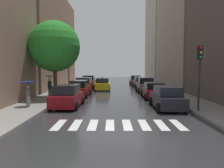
# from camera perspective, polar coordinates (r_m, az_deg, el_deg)

# --- Properties ---
(ground_plane) EXTENTS (28.00, 72.00, 0.04)m
(ground_plane) POSITION_cam_1_polar(r_m,az_deg,el_deg) (33.73, 0.69, -0.80)
(ground_plane) COLOR #2B2B2E
(sidewalk_left) EXTENTS (3.00, 72.00, 0.15)m
(sidewalk_left) POSITION_cam_1_polar(r_m,az_deg,el_deg) (34.28, -10.24, -0.63)
(sidewalk_left) COLOR gray
(sidewalk_left) RESTS_ON ground
(sidewalk_right) EXTENTS (3.00, 72.00, 0.15)m
(sidewalk_right) POSITION_cam_1_polar(r_m,az_deg,el_deg) (34.41, 11.58, -0.63)
(sidewalk_right) COLOR gray
(sidewalk_right) RESTS_ON ground
(crosswalk_stripes) EXTENTS (6.75, 2.20, 0.01)m
(crosswalk_stripes) POSITION_cam_1_polar(r_m,az_deg,el_deg) (11.56, 1.83, -10.73)
(crosswalk_stripes) COLOR silver
(crosswalk_stripes) RESTS_ON ground
(building_left_mid) EXTENTS (6.00, 21.25, 14.51)m
(building_left_mid) POSITION_cam_1_polar(r_m,az_deg,el_deg) (35.72, -17.58, 10.97)
(building_left_mid) COLOR #8C6B56
(building_left_mid) RESTS_ON ground
(building_right_mid) EXTENTS (6.00, 15.71, 17.65)m
(building_right_mid) POSITION_cam_1_polar(r_m,az_deg,el_deg) (35.60, 19.23, 13.51)
(building_right_mid) COLOR #9E9384
(building_right_mid) RESTS_ON ground
(building_right_far) EXTENTS (6.00, 13.16, 21.78)m
(building_right_far) POSITION_cam_1_polar(r_m,az_deg,el_deg) (50.25, 13.52, 13.26)
(building_right_far) COLOR #B2A38C
(building_right_far) RESTS_ON ground
(parked_car_left_nearest) EXTENTS (2.23, 4.17, 1.73)m
(parked_car_left_nearest) POSITION_cam_1_polar(r_m,az_deg,el_deg) (16.81, -11.60, -3.29)
(parked_car_left_nearest) COLOR maroon
(parked_car_left_nearest) RESTS_ON ground
(parked_car_left_second) EXTENTS (2.14, 4.73, 1.69)m
(parked_car_left_second) POSITION_cam_1_polar(r_m,az_deg,el_deg) (22.77, -8.41, -1.29)
(parked_car_left_second) COLOR maroon
(parked_car_left_second) RESTS_ON ground
(parked_car_left_third) EXTENTS (2.22, 4.69, 1.74)m
(parked_car_left_third) POSITION_cam_1_polar(r_m,az_deg,el_deg) (28.25, -7.20, -0.15)
(parked_car_left_third) COLOR maroon
(parked_car_left_third) RESTS_ON ground
(parked_car_left_fourth) EXTENTS (2.14, 4.59, 1.81)m
(parked_car_left_fourth) POSITION_cam_1_polar(r_m,az_deg,el_deg) (33.62, -5.98, 0.62)
(parked_car_left_fourth) COLOR brown
(parked_car_left_fourth) RESTS_ON ground
(parked_car_right_nearest) EXTENTS (2.07, 4.51, 1.66)m
(parked_car_right_nearest) POSITION_cam_1_polar(r_m,az_deg,el_deg) (16.47, 14.43, -3.59)
(parked_car_right_nearest) COLOR black
(parked_car_right_nearest) RESTS_ON ground
(parked_car_right_second) EXTENTS (2.21, 4.35, 1.55)m
(parked_car_right_second) POSITION_cam_1_polar(r_m,az_deg,el_deg) (21.83, 11.05, -1.73)
(parked_car_right_second) COLOR maroon
(parked_car_right_second) RESTS_ON ground
(parked_car_right_third) EXTENTS (2.13, 4.22, 1.81)m
(parked_car_right_third) POSITION_cam_1_polar(r_m,az_deg,el_deg) (26.93, 8.90, -0.33)
(parked_car_right_third) COLOR #474C51
(parked_car_right_third) RESTS_ON ground
(parked_car_right_fourth) EXTENTS (2.19, 4.21, 1.62)m
(parked_car_right_fourth) POSITION_cam_1_polar(r_m,az_deg,el_deg) (33.09, 7.63, 0.41)
(parked_car_right_fourth) COLOR maroon
(parked_car_right_fourth) RESTS_ON ground
(parked_car_right_fifth) EXTENTS (2.15, 4.27, 1.65)m
(parked_car_right_fifth) POSITION_cam_1_polar(r_m,az_deg,el_deg) (38.28, 6.31, 0.97)
(parked_car_right_fifth) COLOR #474C51
(parked_car_right_fifth) RESTS_ON ground
(taxi_midroad) EXTENTS (2.21, 4.59, 1.81)m
(taxi_midroad) POSITION_cam_1_polar(r_m,az_deg,el_deg) (29.16, -2.49, -0.07)
(taxi_midroad) COLOR yellow
(taxi_midroad) RESTS_ON ground
(pedestrian_foreground) EXTENTS (1.08, 1.08, 1.83)m
(pedestrian_foreground) POSITION_cam_1_polar(r_m,az_deg,el_deg) (17.19, -21.25, -0.91)
(pedestrian_foreground) COLOR gray
(pedestrian_foreground) RESTS_ON sidewalk_left
(pedestrian_near_tree) EXTENTS (0.99, 0.99, 2.13)m
(pedestrian_near_tree) POSITION_cam_1_polar(r_m,az_deg,el_deg) (21.06, -16.10, 0.56)
(pedestrian_near_tree) COLOR #38513D
(pedestrian_near_tree) RESTS_ON sidewalk_left
(street_tree_left) EXTENTS (4.85, 4.85, 7.32)m
(street_tree_left) POSITION_cam_1_polar(r_m,az_deg,el_deg) (21.55, -14.84, 9.58)
(street_tree_left) COLOR #513823
(street_tree_left) RESTS_ON sidewalk_left
(traffic_light_right_corner) EXTENTS (0.30, 0.42, 4.30)m
(traffic_light_right_corner) POSITION_cam_1_polar(r_m,az_deg,el_deg) (15.37, 22.34, 5.04)
(traffic_light_right_corner) COLOR black
(traffic_light_right_corner) RESTS_ON sidewalk_right
(lamp_post_left) EXTENTS (0.60, 0.28, 6.37)m
(lamp_post_left) POSITION_cam_1_polar(r_m,az_deg,el_deg) (26.41, -11.33, 6.10)
(lamp_post_left) COLOR #595B60
(lamp_post_left) RESTS_ON sidewalk_left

